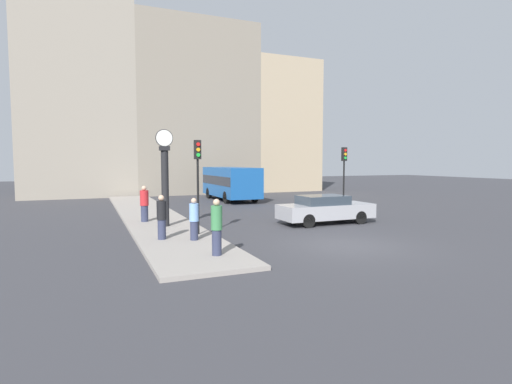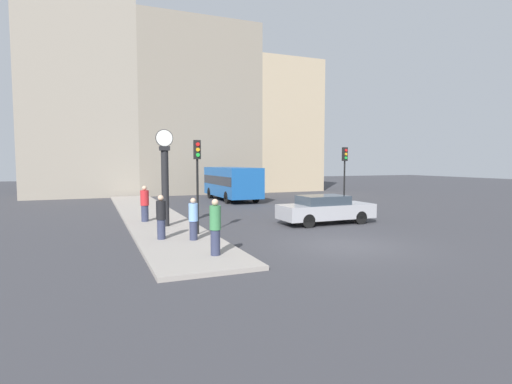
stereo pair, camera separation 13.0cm
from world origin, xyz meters
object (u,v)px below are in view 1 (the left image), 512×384
traffic_light_far (344,167)px  pedestrian_red_top (144,204)px  traffic_light_near (198,167)px  pedestrian_blue_stripe (194,219)px  pedestrian_green_hoodie (217,227)px  street_clock (165,180)px  pedestrian_black_jacket (162,217)px  bus_distant (231,181)px  sedan_car (325,209)px

traffic_light_far → pedestrian_red_top: 10.93m
traffic_light_near → pedestrian_blue_stripe: 2.28m
traffic_light_near → pedestrian_green_hoodie: (-0.41, -3.79, -1.82)m
street_clock → pedestrian_black_jacket: street_clock is taller
pedestrian_blue_stripe → bus_distant: bearing=66.1°
traffic_light_far → pedestrian_blue_stripe: bearing=-156.6°
street_clock → pedestrian_blue_stripe: (0.40, -3.68, -1.33)m
sedan_car → traffic_light_far: 3.73m
traffic_light_near → street_clock: street_clock is taller
traffic_light_near → pedestrian_black_jacket: traffic_light_near is taller
traffic_light_near → pedestrian_blue_stripe: bearing=-112.1°
sedan_car → bus_distant: bearing=91.5°
traffic_light_near → bus_distant: bearing=65.9°
pedestrian_blue_stripe → pedestrian_black_jacket: (-1.09, 0.62, 0.05)m
sedan_car → bus_distant: size_ratio=0.65×
sedan_car → street_clock: 7.85m
bus_distant → pedestrian_black_jacket: size_ratio=4.35×
pedestrian_red_top → pedestrian_green_hoodie: bearing=-82.0°
traffic_light_near → traffic_light_far: traffic_light_near is taller
pedestrian_blue_stripe → pedestrian_black_jacket: pedestrian_black_jacket is taller
bus_distant → traffic_light_far: (2.80, -11.20, 1.26)m
traffic_light_near → pedestrian_green_hoodie: bearing=-96.1°
sedan_car → pedestrian_black_jacket: (-8.25, -1.61, 0.25)m
traffic_light_far → pedestrian_black_jacket: bearing=-161.7°
traffic_light_far → bus_distant: bearing=104.0°
pedestrian_green_hoodie → pedestrian_black_jacket: size_ratio=1.06×
bus_distant → pedestrian_black_jacket: 16.74m
traffic_light_far → pedestrian_red_top: bearing=173.0°
sedan_car → street_clock: street_clock is taller
pedestrian_green_hoodie → sedan_car: bearing=34.5°
pedestrian_red_top → pedestrian_black_jacket: (0.01, -4.85, -0.03)m
bus_distant → pedestrian_blue_stripe: 16.82m
traffic_light_near → pedestrian_red_top: bearing=109.7°
bus_distant → pedestrian_green_hoodie: 19.26m
sedan_car → pedestrian_black_jacket: size_ratio=2.82×
pedestrian_black_jacket → pedestrian_blue_stripe: bearing=-29.5°
pedestrian_black_jacket → traffic_light_near: bearing=18.4°
sedan_car → pedestrian_blue_stripe: size_ratio=2.99×
street_clock → pedestrian_green_hoodie: size_ratio=2.47×
sedan_car → traffic_light_near: traffic_light_near is taller
sedan_car → pedestrian_black_jacket: pedestrian_black_jacket is taller
bus_distant → street_clock: street_clock is taller
pedestrian_black_jacket → street_clock: bearing=77.3°
bus_distant → traffic_light_far: traffic_light_far is taller
bus_distant → pedestrian_red_top: bearing=-128.7°
sedan_car → pedestrian_green_hoodie: 8.63m
sedan_car → bus_distant: bus_distant is taller
sedan_car → pedestrian_red_top: 8.88m
sedan_car → pedestrian_blue_stripe: 7.50m
street_clock → pedestrian_black_jacket: size_ratio=2.61×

